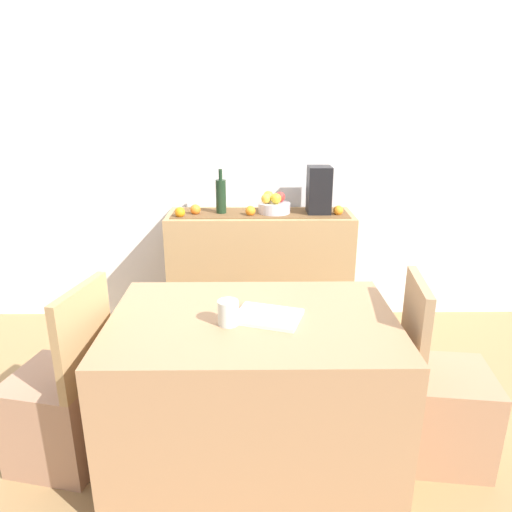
{
  "coord_description": "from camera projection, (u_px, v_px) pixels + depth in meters",
  "views": [
    {
      "loc": [
        -0.01,
        -2.32,
        1.66
      ],
      "look_at": [
        0.02,
        0.37,
        0.75
      ],
      "focal_mm": 32.99,
      "sensor_mm": 36.0,
      "label": 1
    }
  ],
  "objects": [
    {
      "name": "ground_plane",
      "position": [
        253.0,
        400.0,
        2.74
      ],
      "size": [
        6.4,
        6.4,
        0.02
      ],
      "primitive_type": "cube",
      "color": "#A17D4F",
      "rests_on": "ground"
    },
    {
      "name": "room_wall_rear",
      "position": [
        252.0,
        143.0,
        3.42
      ],
      "size": [
        6.4,
        0.06,
        2.7
      ],
      "primitive_type": "cube",
      "color": "silver",
      "rests_on": "ground"
    },
    {
      "name": "sideboard_console",
      "position": [
        260.0,
        272.0,
        3.46
      ],
      "size": [
        1.31,
        0.42,
        0.88
      ],
      "primitive_type": "cube",
      "color": "#A88556",
      "rests_on": "ground"
    },
    {
      "name": "table_runner",
      "position": [
        260.0,
        213.0,
        3.32
      ],
      "size": [
        1.23,
        0.32,
        0.01
      ],
      "primitive_type": "cube",
      "color": "brown",
      "rests_on": "sideboard_console"
    },
    {
      "name": "fruit_bowl",
      "position": [
        274.0,
        208.0,
        3.31
      ],
      "size": [
        0.23,
        0.23,
        0.07
      ],
      "primitive_type": "cylinder",
      "color": "silver",
      "rests_on": "table_runner"
    },
    {
      "name": "apple_front",
      "position": [
        280.0,
        197.0,
        3.31
      ],
      "size": [
        0.07,
        0.07,
        0.07
      ],
      "primitive_type": "sphere",
      "color": "red",
      "rests_on": "fruit_bowl"
    },
    {
      "name": "apple_upper",
      "position": [
        266.0,
        199.0,
        3.27
      ],
      "size": [
        0.07,
        0.07,
        0.07
      ],
      "primitive_type": "sphere",
      "color": "gold",
      "rests_on": "fruit_bowl"
    },
    {
      "name": "apple_rear",
      "position": [
        268.0,
        196.0,
        3.34
      ],
      "size": [
        0.07,
        0.07,
        0.07
      ],
      "primitive_type": "sphere",
      "color": "gold",
      "rests_on": "fruit_bowl"
    },
    {
      "name": "apple_left",
      "position": [
        276.0,
        199.0,
        3.25
      ],
      "size": [
        0.07,
        0.07,
        0.07
      ],
      "primitive_type": "sphere",
      "color": "gold",
      "rests_on": "fruit_bowl"
    },
    {
      "name": "wine_bottle",
      "position": [
        221.0,
        196.0,
        3.28
      ],
      "size": [
        0.07,
        0.07,
        0.31
      ],
      "color": "#1A311C",
      "rests_on": "sideboard_console"
    },
    {
      "name": "coffee_maker",
      "position": [
        319.0,
        190.0,
        3.27
      ],
      "size": [
        0.16,
        0.18,
        0.33
      ],
      "primitive_type": "cube",
      "color": "black",
      "rests_on": "sideboard_console"
    },
    {
      "name": "orange_loose_near_bowl",
      "position": [
        338.0,
        210.0,
        3.26
      ],
      "size": [
        0.07,
        0.07,
        0.07
      ],
      "primitive_type": "sphere",
      "color": "orange",
      "rests_on": "sideboard_console"
    },
    {
      "name": "orange_loose_end",
      "position": [
        250.0,
        211.0,
        3.25
      ],
      "size": [
        0.07,
        0.07,
        0.07
      ],
      "primitive_type": "sphere",
      "color": "orange",
      "rests_on": "sideboard_console"
    },
    {
      "name": "orange_loose_far",
      "position": [
        195.0,
        210.0,
        3.28
      ],
      "size": [
        0.07,
        0.07,
        0.07
      ],
      "primitive_type": "sphere",
      "color": "orange",
      "rests_on": "sideboard_console"
    },
    {
      "name": "orange_loose_mid",
      "position": [
        180.0,
        212.0,
        3.2
      ],
      "size": [
        0.07,
        0.07,
        0.07
      ],
      "primitive_type": "sphere",
      "color": "orange",
      "rests_on": "sideboard_console"
    },
    {
      "name": "dining_table",
      "position": [
        253.0,
        389.0,
        2.19
      ],
      "size": [
        1.27,
        0.85,
        0.74
      ],
      "primitive_type": "cube",
      "color": "#A87D57",
      "rests_on": "ground"
    },
    {
      "name": "open_book",
      "position": [
        268.0,
        316.0,
        2.07
      ],
      "size": [
        0.33,
        0.29,
        0.02
      ],
      "primitive_type": "cube",
      "rotation": [
        0.0,
        0.0,
        -0.32
      ],
      "color": "white",
      "rests_on": "dining_table"
    },
    {
      "name": "coffee_cup",
      "position": [
        228.0,
        313.0,
        2.0
      ],
      "size": [
        0.09,
        0.09,
        0.11
      ],
      "primitive_type": "cylinder",
      "color": "silver",
      "rests_on": "dining_table"
    },
    {
      "name": "chair_near_window",
      "position": [
        63.0,
        410.0,
        2.22
      ],
      "size": [
        0.48,
        0.48,
        0.9
      ],
      "color": "tan",
      "rests_on": "ground"
    },
    {
      "name": "chair_by_corner",
      "position": [
        441.0,
        406.0,
        2.24
      ],
      "size": [
        0.45,
        0.45,
        0.9
      ],
      "color": "tan",
      "rests_on": "ground"
    }
  ]
}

